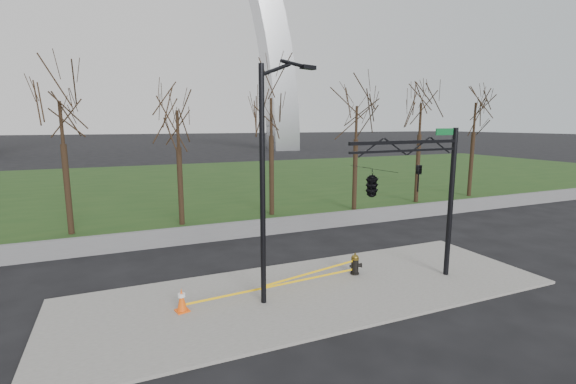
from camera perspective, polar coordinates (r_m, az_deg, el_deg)
name	(u,v)px	position (r m, az deg, el deg)	size (l,w,h in m)	color
ground	(314,292)	(15.26, 3.66, -14.07)	(500.00, 500.00, 0.00)	black
sidewalk	(314,291)	(15.24, 3.66, -13.90)	(18.00, 6.00, 0.10)	slate
grass_strip	(184,183)	(43.34, -14.60, 1.27)	(120.00, 40.00, 0.06)	#1C3A15
guardrail	(248,229)	(22.15, -5.78, -5.26)	(60.00, 0.30, 0.90)	#59595B
tree_row	(229,155)	(25.35, -8.44, 5.27)	(46.21, 4.00, 8.47)	black
fire_hydrant	(355,264)	(16.75, 9.54, -10.13)	(0.55, 0.37, 0.88)	black
traffic_cone	(182,300)	(13.92, -14.89, -14.61)	(0.48, 0.48, 0.79)	#F7550D
street_light	(268,169)	(13.15, -2.88, 3.34)	(2.32, 0.88, 8.21)	black
traffic_signal_mast	(389,181)	(14.56, 14.18, 1.50)	(5.09, 2.52, 6.00)	black
caution_tape	(292,280)	(15.13, 0.53, -12.42)	(6.98, 1.01, 0.45)	#F3B60C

